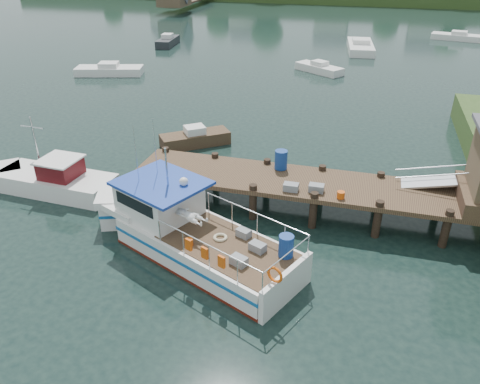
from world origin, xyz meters
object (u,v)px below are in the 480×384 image
(moored_d, at_px, (360,46))
(moored_rowboat, at_px, (195,138))
(dock, at_px, (437,178))
(work_boat, at_px, (50,179))
(moored_far, at_px, (459,37))
(moored_a, at_px, (109,70))
(moored_e, at_px, (168,41))
(moored_b, at_px, (319,68))
(lobster_boat, at_px, (183,229))

(moored_d, bearing_deg, moored_rowboat, -81.31)
(dock, relative_size, work_boat, 2.45)
(moored_far, xyz_separation_m, moored_a, (-31.15, -25.13, 0.01))
(moored_d, xyz_separation_m, moored_e, (-20.62, -2.92, 0.01))
(moored_b, bearing_deg, moored_far, 53.47)
(dock, xyz_separation_m, moored_a, (-24.88, 18.41, -1.85))
(dock, bearing_deg, moored_d, 97.36)
(moored_a, bearing_deg, moored_d, 41.88)
(moored_d, relative_size, moored_e, 1.60)
(moored_far, distance_m, moored_e, 33.58)
(lobster_boat, bearing_deg, moored_e, 138.31)
(moored_far, xyz_separation_m, moored_d, (-10.71, -9.18, 0.08))
(moored_rowboat, relative_size, moored_far, 0.63)
(work_boat, relative_size, moored_rowboat, 1.75)
(lobster_boat, bearing_deg, moored_b, 110.86)
(lobster_boat, bearing_deg, moored_d, 107.22)
(lobster_boat, height_order, moored_d, lobster_boat)
(work_boat, relative_size, moored_e, 1.45)
(moored_rowboat, xyz_separation_m, moored_far, (18.42, 37.99, -0.05))
(dock, bearing_deg, moored_a, 143.50)
(work_boat, distance_m, moored_a, 21.42)
(work_boat, bearing_deg, lobster_boat, -16.13)
(moored_rowboat, bearing_deg, moored_d, 67.21)
(moored_d, bearing_deg, dock, -58.97)
(dock, distance_m, work_boat, 16.87)
(dock, distance_m, moored_b, 25.32)
(work_boat, relative_size, moored_far, 1.09)
(work_boat, relative_size, moored_a, 1.14)
(dock, height_order, work_boat, dock)
(moored_rowboat, distance_m, moored_d, 29.82)
(moored_a, bearing_deg, lobster_boat, -50.84)
(moored_a, distance_m, moored_e, 13.03)
(moored_far, xyz_separation_m, moored_b, (-13.72, -19.42, -0.01))
(lobster_boat, xyz_separation_m, moored_a, (-15.89, 22.49, -0.46))
(dock, height_order, moored_e, dock)
(dock, relative_size, moored_e, 3.56)
(moored_e, bearing_deg, moored_a, -106.29)
(lobster_boat, distance_m, moored_rowboat, 10.15)
(moored_rowboat, height_order, moored_a, moored_rowboat)
(moored_a, relative_size, moored_e, 1.28)
(lobster_boat, relative_size, moored_a, 1.57)
(dock, bearing_deg, moored_rowboat, 155.44)
(moored_rowboat, xyz_separation_m, moored_d, (7.71, 28.81, 0.04))
(work_boat, height_order, moored_a, work_boat)
(work_boat, xyz_separation_m, moored_far, (23.00, 44.95, -0.19))
(lobster_boat, xyz_separation_m, moored_d, (4.55, 38.44, -0.39))
(moored_far, relative_size, moored_e, 1.33)
(moored_far, bearing_deg, work_boat, -120.34)
(moored_a, height_order, moored_b, moored_a)
(work_boat, bearing_deg, dock, 7.76)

